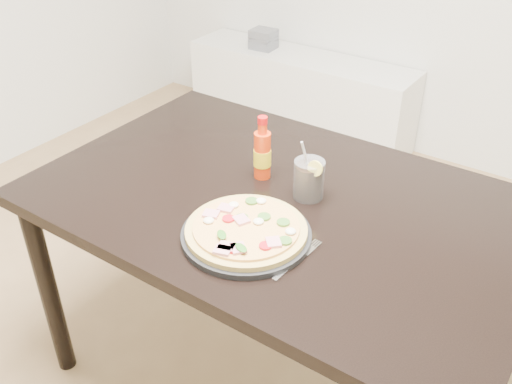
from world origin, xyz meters
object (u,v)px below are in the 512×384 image
Objects in this scene: media_console at (299,95)px; pizza at (246,229)px; plate at (246,235)px; cola_cup at (309,180)px; fork at (299,258)px; dining_table at (279,220)px; hot_sauce_bottle at (262,154)px.

pizza is at bearing -63.42° from media_console.
cola_cup reaches higher than plate.
cola_cup is 0.93× the size of fork.
pizza is at bearing -81.62° from dining_table.
plate is 1.70× the size of hot_sauce_bottle.
media_console is (-1.09, 1.87, -0.50)m from fork.
media_console is (-0.97, 1.61, -0.55)m from cola_cup.
plate reaches higher than dining_table.
plate is at bearing -81.72° from dining_table.
pizza is 0.16m from fork.
cola_cup is (0.06, 0.05, 0.14)m from dining_table.
hot_sauce_bottle is (-0.10, 0.06, 0.16)m from dining_table.
plate is 1.77× the size of fork.
cola_cup is at bearing -59.01° from media_console.
pizza is at bearing -52.04° from plate.
cola_cup is 1.96m from media_console.
plate is 0.02m from pizza.
cola_cup is at bearing 36.78° from dining_table.
dining_table is at bearing -143.22° from cola_cup.
fork is (0.29, -0.27, -0.07)m from hot_sauce_bottle.
dining_table is 7.42× the size of fork.
cola_cup is at bearing 82.52° from plate.
plate is at bearing -63.75° from hot_sauce_bottle.
pizza reaches higher than plate.
fork reaches higher than media_console.
hot_sauce_bottle is at bearing 140.90° from fork.
hot_sauce_bottle is 0.40m from fork.
pizza is at bearing -63.73° from hot_sauce_bottle.
cola_cup is (0.03, 0.26, 0.03)m from pizza.
cola_cup is (0.03, 0.26, 0.05)m from plate.
cola_cup reaches higher than fork.
hot_sauce_bottle is at bearing 174.61° from cola_cup.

